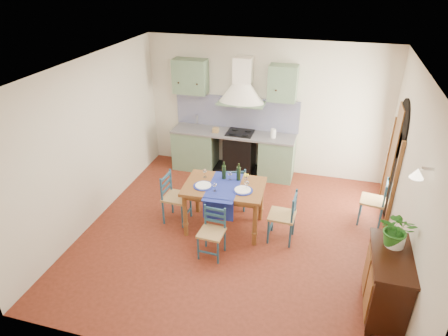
{
  "coord_description": "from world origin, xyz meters",
  "views": [
    {
      "loc": [
        1.29,
        -5.31,
        4.14
      ],
      "look_at": [
        -0.27,
        0.3,
        1.08
      ],
      "focal_mm": 32.0,
      "sensor_mm": 36.0,
      "label": 1
    }
  ],
  "objects_px": {
    "chair_near": "(212,232)",
    "potted_plant": "(397,230)",
    "sideboard": "(387,281)",
    "dining_table": "(224,191)"
  },
  "relations": [
    {
      "from": "dining_table",
      "to": "chair_near",
      "type": "distance_m",
      "value": 0.8
    },
    {
      "from": "sideboard",
      "to": "potted_plant",
      "type": "bearing_deg",
      "value": 83.73
    },
    {
      "from": "dining_table",
      "to": "chair_near",
      "type": "height_order",
      "value": "dining_table"
    },
    {
      "from": "chair_near",
      "to": "potted_plant",
      "type": "distance_m",
      "value": 2.63
    },
    {
      "from": "chair_near",
      "to": "potted_plant",
      "type": "height_order",
      "value": "potted_plant"
    },
    {
      "from": "dining_table",
      "to": "sideboard",
      "type": "distance_m",
      "value": 2.78
    },
    {
      "from": "dining_table",
      "to": "sideboard",
      "type": "relative_size",
      "value": 1.29
    },
    {
      "from": "dining_table",
      "to": "chair_near",
      "type": "xyz_separation_m",
      "value": [
        0.01,
        -0.73,
        -0.32
      ]
    },
    {
      "from": "chair_near",
      "to": "potted_plant",
      "type": "bearing_deg",
      "value": -6.79
    },
    {
      "from": "dining_table",
      "to": "potted_plant",
      "type": "height_order",
      "value": "potted_plant"
    }
  ]
}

